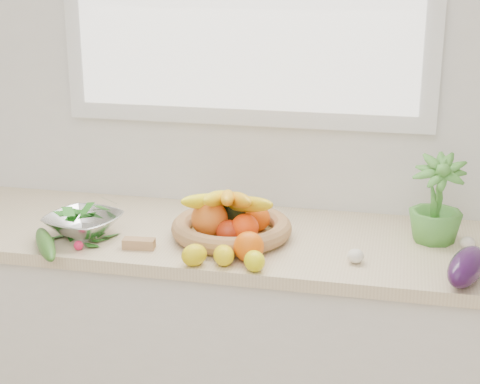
% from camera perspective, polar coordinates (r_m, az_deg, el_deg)
% --- Properties ---
extents(back_wall, '(4.50, 0.02, 2.70)m').
position_cam_1_polar(back_wall, '(2.58, 0.48, 8.57)').
color(back_wall, white).
rests_on(back_wall, ground).
extents(counter_cabinet, '(2.20, 0.58, 0.86)m').
position_cam_1_polar(counter_cabinet, '(2.62, -1.00, -12.83)').
color(counter_cabinet, silver).
rests_on(counter_cabinet, ground).
extents(countertop, '(2.24, 0.62, 0.04)m').
position_cam_1_polar(countertop, '(2.42, -1.05, -3.62)').
color(countertop, beige).
rests_on(countertop, counter_cabinet).
extents(orange_loose, '(0.11, 0.11, 0.09)m').
position_cam_1_polar(orange_loose, '(2.18, 0.69, -4.26)').
color(orange_loose, '#E65A07').
rests_on(orange_loose, countertop).
extents(lemon_a, '(0.09, 0.09, 0.06)m').
position_cam_1_polar(lemon_a, '(2.12, 1.13, -5.38)').
color(lemon_a, yellow).
rests_on(lemon_a, countertop).
extents(lemon_b, '(0.10, 0.10, 0.06)m').
position_cam_1_polar(lemon_b, '(2.16, -3.58, -4.90)').
color(lemon_b, yellow).
rests_on(lemon_b, countertop).
extents(lemon_c, '(0.09, 0.09, 0.06)m').
position_cam_1_polar(lemon_c, '(2.15, -1.27, -4.93)').
color(lemon_c, yellow).
rests_on(lemon_c, countertop).
extents(apple, '(0.10, 0.10, 0.08)m').
position_cam_1_polar(apple, '(2.30, -0.85, -3.18)').
color(apple, '#B12B0E').
rests_on(apple, countertop).
extents(ginger, '(0.10, 0.05, 0.03)m').
position_cam_1_polar(ginger, '(2.30, -7.85, -3.99)').
color(ginger, tan).
rests_on(ginger, countertop).
extents(garlic_a, '(0.06, 0.06, 0.05)m').
position_cam_1_polar(garlic_a, '(2.26, 2.08, -4.01)').
color(garlic_a, silver).
rests_on(garlic_a, countertop).
extents(garlic_b, '(0.06, 0.06, 0.04)m').
position_cam_1_polar(garlic_b, '(2.38, 17.26, -3.81)').
color(garlic_b, beige).
rests_on(garlic_b, countertop).
extents(garlic_c, '(0.06, 0.06, 0.04)m').
position_cam_1_polar(garlic_c, '(2.20, 8.96, -4.93)').
color(garlic_c, silver).
rests_on(garlic_c, countertop).
extents(eggplant, '(0.16, 0.25, 0.09)m').
position_cam_1_polar(eggplant, '(2.13, 17.19, -5.55)').
color(eggplant, '#2C0F37').
rests_on(eggplant, countertop).
extents(cucumber, '(0.19, 0.26, 0.05)m').
position_cam_1_polar(cucumber, '(2.33, -14.86, -3.93)').
color(cucumber, '#255619').
rests_on(cucumber, countertop).
extents(radish, '(0.04, 0.04, 0.03)m').
position_cam_1_polar(radish, '(2.32, -12.42, -4.07)').
color(radish, '#E31C4C').
rests_on(radish, countertop).
extents(potted_herb, '(0.18, 0.18, 0.30)m').
position_cam_1_polar(potted_herb, '(2.38, 15.00, -0.78)').
color(potted_herb, '#488F34').
rests_on(potted_herb, countertop).
extents(fruit_basket, '(0.46, 0.46, 0.19)m').
position_cam_1_polar(fruit_basket, '(2.35, -0.74, -2.28)').
color(fruit_basket, tan).
rests_on(fruit_basket, countertop).
extents(colander_with_spinach, '(0.28, 0.28, 0.12)m').
position_cam_1_polar(colander_with_spinach, '(2.41, -12.07, -2.06)').
color(colander_with_spinach, silver).
rests_on(colander_with_spinach, countertop).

